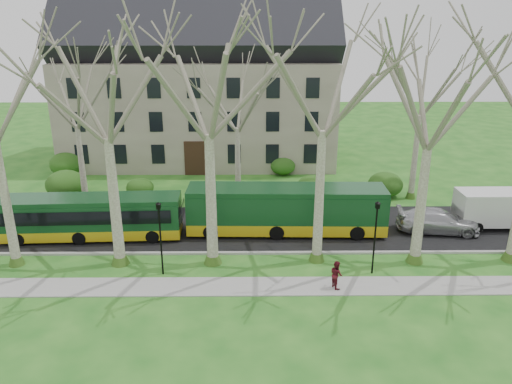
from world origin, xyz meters
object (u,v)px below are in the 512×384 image
bus_follow (286,209)px  sedan (438,221)px  van_a (500,209)px  bus_lead (91,217)px  pedestrian_b (336,274)px

bus_follow → sedan: 10.37m
bus_follow → sedan: size_ratio=2.42×
bus_follow → sedan: bus_follow is taller
van_a → bus_follow: bearing=-177.7°
bus_lead → van_a: bearing=0.7°
sedan → bus_lead: bearing=97.8°
bus_lead → pedestrian_b: (15.11, -6.65, -0.68)m
bus_follow → sedan: (10.33, -0.05, -0.86)m
bus_lead → sedan: size_ratio=2.14×
van_a → sedan: bearing=-170.6°
bus_lead → bus_follow: size_ratio=0.89×
bus_lead → van_a: bus_lead is taller
sedan → pedestrian_b: sedan is taller
pedestrian_b → van_a: bearing=-78.1°
bus_lead → bus_follow: (12.88, 0.76, 0.19)m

